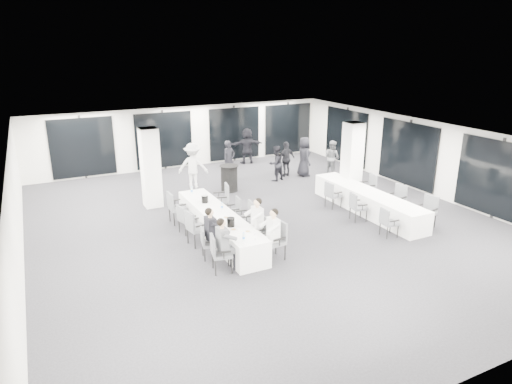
% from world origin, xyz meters
% --- Properties ---
extents(room, '(14.04, 16.04, 2.84)m').
position_xyz_m(room, '(0.89, 1.11, 1.39)').
color(room, black).
rests_on(room, ground).
extents(column_left, '(0.60, 0.60, 2.80)m').
position_xyz_m(column_left, '(-2.80, 3.20, 1.40)').
color(column_left, white).
rests_on(column_left, floor).
extents(column_right, '(0.60, 0.60, 2.80)m').
position_xyz_m(column_right, '(4.20, 1.00, 1.40)').
color(column_right, white).
rests_on(column_right, floor).
extents(banquet_table_main, '(0.90, 5.00, 0.75)m').
position_xyz_m(banquet_table_main, '(-1.72, -0.38, 0.38)').
color(banquet_table_main, white).
rests_on(banquet_table_main, floor).
extents(banquet_table_side, '(0.90, 5.00, 0.75)m').
position_xyz_m(banquet_table_side, '(3.61, -0.70, 0.38)').
color(banquet_table_side, white).
rests_on(banquet_table_side, floor).
extents(cocktail_table, '(0.74, 0.74, 1.03)m').
position_xyz_m(cocktail_table, '(0.32, 3.58, 0.52)').
color(cocktail_table, black).
rests_on(cocktail_table, floor).
extents(chair_main_left_near, '(0.59, 0.62, 0.98)m').
position_xyz_m(chair_main_left_near, '(-2.55, -2.43, 0.56)').
color(chair_main_left_near, '#4F5257').
rests_on(chair_main_left_near, floor).
extents(chair_main_left_second, '(0.52, 0.55, 0.87)m').
position_xyz_m(chair_main_left_second, '(-2.54, -1.61, 0.49)').
color(chair_main_left_second, '#4F5257').
rests_on(chair_main_left_second, floor).
extents(chair_main_left_mid, '(0.59, 0.64, 1.04)m').
position_xyz_m(chair_main_left_mid, '(-2.56, -0.64, 0.59)').
color(chair_main_left_mid, '#4F5257').
rests_on(chair_main_left_mid, floor).
extents(chair_main_left_fourth, '(0.54, 0.57, 0.89)m').
position_xyz_m(chair_main_left_fourth, '(-2.55, 0.29, 0.51)').
color(chair_main_left_fourth, '#4F5257').
rests_on(chair_main_left_fourth, floor).
extents(chair_main_left_far, '(0.54, 0.60, 1.04)m').
position_xyz_m(chair_main_left_far, '(-2.56, 1.25, 0.59)').
color(chair_main_left_far, '#4F5257').
rests_on(chair_main_left_far, floor).
extents(chair_main_right_near, '(0.57, 0.62, 1.04)m').
position_xyz_m(chair_main_right_near, '(-0.88, -2.42, 0.59)').
color(chair_main_right_near, '#4F5257').
rests_on(chair_main_right_near, floor).
extents(chair_main_right_second, '(0.47, 0.51, 0.87)m').
position_xyz_m(chair_main_right_second, '(-0.89, -1.48, 0.50)').
color(chair_main_right_second, '#4F5257').
rests_on(chair_main_right_second, floor).
extents(chair_main_right_mid, '(0.57, 0.62, 1.01)m').
position_xyz_m(chair_main_right_mid, '(-0.88, -0.56, 0.58)').
color(chair_main_right_mid, '#4F5257').
rests_on(chair_main_right_mid, floor).
extents(chair_main_right_fourth, '(0.49, 0.53, 0.88)m').
position_xyz_m(chair_main_right_fourth, '(-0.89, 0.32, 0.50)').
color(chair_main_right_fourth, '#4F5257').
rests_on(chair_main_right_fourth, floor).
extents(chair_main_right_far, '(0.63, 0.66, 1.04)m').
position_xyz_m(chair_main_right_far, '(-0.88, 1.34, 0.60)').
color(chair_main_right_far, '#4F5257').
rests_on(chair_main_right_far, floor).
extents(chair_side_left_near, '(0.49, 0.53, 0.88)m').
position_xyz_m(chair_side_left_near, '(2.78, -2.62, 0.50)').
color(chair_side_left_near, '#4F5257').
rests_on(chair_side_left_near, floor).
extents(chair_side_left_mid, '(0.55, 0.58, 0.93)m').
position_xyz_m(chair_side_left_mid, '(2.78, -1.17, 0.53)').
color(chair_side_left_mid, '#4F5257').
rests_on(chair_side_left_mid, floor).
extents(chair_side_left_far, '(0.50, 0.55, 0.93)m').
position_xyz_m(chair_side_left_far, '(2.78, 0.20, 0.53)').
color(chair_side_left_far, '#4F5257').
rests_on(chair_side_left_far, floor).
extents(chair_side_right_near, '(0.60, 0.63, 1.01)m').
position_xyz_m(chair_side_right_near, '(4.44, -2.58, 0.57)').
color(chair_side_right_near, '#4F5257').
rests_on(chair_side_right_near, floor).
extents(chair_side_right_mid, '(0.58, 0.62, 1.00)m').
position_xyz_m(chair_side_right_mid, '(4.44, -1.26, 0.57)').
color(chair_side_right_mid, '#4F5257').
rests_on(chair_side_right_mid, floor).
extents(chair_side_right_far, '(0.59, 0.63, 1.00)m').
position_xyz_m(chair_side_right_far, '(4.44, 0.22, 0.57)').
color(chair_side_right_far, '#4F5257').
rests_on(chair_side_right_far, floor).
extents(seated_guest_a, '(0.50, 0.38, 1.44)m').
position_xyz_m(seated_guest_a, '(-2.39, -2.45, 0.81)').
color(seated_guest_a, '#525559').
rests_on(seated_guest_a, floor).
extents(seated_guest_b, '(0.50, 0.38, 1.44)m').
position_xyz_m(seated_guest_b, '(-2.39, -1.62, 0.81)').
color(seated_guest_b, black).
rests_on(seated_guest_b, floor).
extents(seated_guest_c, '(0.50, 0.38, 1.44)m').
position_xyz_m(seated_guest_c, '(-1.05, -2.43, 0.81)').
color(seated_guest_c, white).
rests_on(seated_guest_c, floor).
extents(seated_guest_d, '(0.50, 0.38, 1.44)m').
position_xyz_m(seated_guest_d, '(-1.05, -1.48, 0.81)').
color(seated_guest_d, white).
rests_on(seated_guest_d, floor).
extents(standing_guest_a, '(0.81, 0.73, 1.86)m').
position_xyz_m(standing_guest_a, '(1.02, 5.21, 0.93)').
color(standing_guest_a, black).
rests_on(standing_guest_a, floor).
extents(standing_guest_b, '(0.92, 0.70, 1.69)m').
position_xyz_m(standing_guest_b, '(2.64, 4.02, 0.85)').
color(standing_guest_b, black).
rests_on(standing_guest_b, floor).
extents(standing_guest_c, '(1.50, 1.20, 2.06)m').
position_xyz_m(standing_guest_c, '(-0.80, 4.59, 1.03)').
color(standing_guest_c, white).
rests_on(standing_guest_c, floor).
extents(standing_guest_d, '(1.11, 0.75, 1.73)m').
position_xyz_m(standing_guest_d, '(3.37, 4.40, 0.87)').
color(standing_guest_d, black).
rests_on(standing_guest_d, floor).
extents(standing_guest_e, '(0.70, 1.01, 1.94)m').
position_xyz_m(standing_guest_e, '(4.09, 4.12, 0.97)').
color(standing_guest_e, black).
rests_on(standing_guest_e, floor).
extents(standing_guest_f, '(1.88, 0.98, 1.95)m').
position_xyz_m(standing_guest_f, '(2.81, 7.20, 0.97)').
color(standing_guest_f, black).
rests_on(standing_guest_f, floor).
extents(standing_guest_g, '(0.92, 0.91, 1.96)m').
position_xyz_m(standing_guest_g, '(-1.91, 7.19, 0.98)').
color(standing_guest_g, black).
rests_on(standing_guest_g, floor).
extents(standing_guest_h, '(0.69, 0.93, 1.73)m').
position_xyz_m(standing_guest_h, '(5.30, 3.75, 0.86)').
color(standing_guest_h, '#525559').
rests_on(standing_guest_h, floor).
extents(ice_bucket_near, '(0.22, 0.22, 0.25)m').
position_xyz_m(ice_bucket_near, '(-1.81, -1.49, 0.87)').
color(ice_bucket_near, black).
rests_on(ice_bucket_near, banquet_table_main).
extents(ice_bucket_far, '(0.21, 0.21, 0.24)m').
position_xyz_m(ice_bucket_far, '(-1.75, 0.68, 0.87)').
color(ice_bucket_far, black).
rests_on(ice_bucket_far, banquet_table_main).
extents(water_bottle_a, '(0.07, 0.07, 0.21)m').
position_xyz_m(water_bottle_a, '(-1.90, -2.52, 0.86)').
color(water_bottle_a, silver).
rests_on(water_bottle_a, banquet_table_main).
extents(water_bottle_b, '(0.07, 0.07, 0.21)m').
position_xyz_m(water_bottle_b, '(-1.51, -0.13, 0.85)').
color(water_bottle_b, silver).
rests_on(water_bottle_b, banquet_table_main).
extents(water_bottle_c, '(0.07, 0.07, 0.22)m').
position_xyz_m(water_bottle_c, '(-1.82, 1.75, 0.86)').
color(water_bottle_c, silver).
rests_on(water_bottle_c, banquet_table_main).
extents(plate_a, '(0.21, 0.21, 0.03)m').
position_xyz_m(plate_a, '(-1.84, -1.75, 0.76)').
color(plate_a, white).
rests_on(plate_a, banquet_table_main).
extents(plate_b, '(0.19, 0.19, 0.03)m').
position_xyz_m(plate_b, '(-1.56, -2.05, 0.76)').
color(plate_b, white).
rests_on(plate_b, banquet_table_main).
extents(plate_c, '(0.19, 0.19, 0.03)m').
position_xyz_m(plate_c, '(-1.67, -0.83, 0.76)').
color(plate_c, white).
rests_on(plate_c, banquet_table_main).
extents(wine_glass, '(0.07, 0.07, 0.18)m').
position_xyz_m(wine_glass, '(-1.59, -2.57, 0.88)').
color(wine_glass, silver).
rests_on(wine_glass, banquet_table_main).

